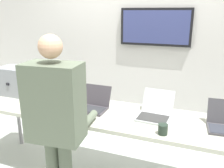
# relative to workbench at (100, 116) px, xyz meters

# --- Properties ---
(back_wall) EXTENTS (8.00, 0.11, 2.58)m
(back_wall) POSITION_rel_workbench_xyz_m (0.01, 1.13, 0.55)
(back_wall) COLOR silver
(back_wall) RESTS_ON ground
(workbench) EXTENTS (2.87, 0.70, 0.80)m
(workbench) POSITION_rel_workbench_xyz_m (0.00, 0.00, 0.00)
(workbench) COLOR #ACAD9C
(workbench) RESTS_ON ground
(equipment_box) EXTENTS (0.41, 0.30, 0.34)m
(equipment_box) POSITION_rel_workbench_xyz_m (-1.18, 0.13, 0.23)
(equipment_box) COLOR gray
(equipment_box) RESTS_ON workbench
(laptop_station_0) EXTENTS (0.35, 0.33, 0.26)m
(laptop_station_0) POSITION_rel_workbench_xyz_m (-0.76, 0.04, 0.11)
(laptop_station_0) COLOR black
(laptop_station_0) RESTS_ON workbench
(laptop_station_1) EXTENTS (0.31, 0.32, 0.23)m
(laptop_station_1) POSITION_rel_workbench_xyz_m (-0.09, 0.05, 0.11)
(laptop_station_1) COLOR #38343A
(laptop_station_1) RESTS_ON workbench
(laptop_station_2) EXTENTS (0.33, 0.38, 0.24)m
(laptop_station_2) POSITION_rel_workbench_xyz_m (0.56, 0.08, 0.11)
(laptop_station_2) COLOR #ACB1B4
(laptop_station_2) RESTS_ON workbench
(person) EXTENTS (0.48, 0.62, 1.64)m
(person) POSITION_rel_workbench_xyz_m (-0.11, -0.62, 0.25)
(person) COLOR #555F4D
(person) RESTS_ON ground
(coffee_mug) EXTENTS (0.08, 0.08, 0.09)m
(coffee_mug) POSITION_rel_workbench_xyz_m (0.69, -0.25, 0.10)
(coffee_mug) COLOR #212E24
(coffee_mug) RESTS_ON workbench
(paper_sheet) EXTENTS (0.21, 0.30, 0.00)m
(paper_sheet) POSITION_rel_workbench_xyz_m (0.17, -0.17, 0.06)
(paper_sheet) COLOR white
(paper_sheet) RESTS_ON workbench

